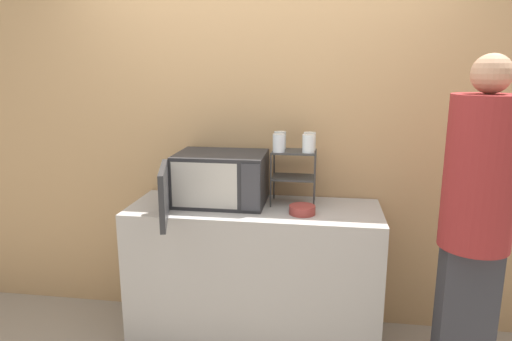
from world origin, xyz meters
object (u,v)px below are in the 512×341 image
(glass_back_right, at_px, (310,141))
(glass_front_right, at_px, (308,144))
(glass_back_left, at_px, (280,140))
(bowl, at_px, (302,210))
(glass_front_left, at_px, (279,143))
(microwave, at_px, (219,179))
(dish_rack, at_px, (294,166))
(person, at_px, (476,216))

(glass_back_right, bearing_deg, glass_front_right, -92.50)
(glass_back_left, height_order, bowl, glass_back_left)
(glass_front_right, bearing_deg, glass_back_left, 151.07)
(glass_front_left, bearing_deg, microwave, -178.06)
(dish_rack, xyz_separation_m, glass_front_left, (-0.09, -0.06, 0.15))
(dish_rack, height_order, glass_back_right, glass_back_right)
(glass_back_right, bearing_deg, person, -32.52)
(dish_rack, relative_size, glass_back_left, 3.09)
(glass_back_right, bearing_deg, glass_back_left, 177.53)
(microwave, height_order, person, person)
(microwave, relative_size, glass_front_right, 7.50)
(dish_rack, xyz_separation_m, glass_back_right, (0.10, 0.05, 0.15))
(glass_back_left, distance_m, person, 1.22)
(glass_front_left, bearing_deg, glass_back_right, 28.47)
(glass_front_right, bearing_deg, glass_front_left, -177.91)
(bowl, relative_size, person, 0.09)
(glass_back_right, xyz_separation_m, bowl, (-0.03, -0.25, -0.38))
(microwave, distance_m, glass_back_right, 0.63)
(microwave, height_order, glass_back_left, glass_back_left)
(dish_rack, height_order, glass_front_left, glass_front_left)
(glass_front_left, height_order, glass_back_right, same)
(glass_front_right, distance_m, glass_back_left, 0.21)
(glass_back_left, bearing_deg, microwave, -162.10)
(microwave, xyz_separation_m, bowl, (0.54, -0.14, -0.14))
(bowl, bearing_deg, glass_back_right, 83.95)
(glass_back_right, relative_size, person, 0.06)
(dish_rack, relative_size, glass_back_right, 3.09)
(glass_back_left, bearing_deg, glass_back_right, -2.47)
(glass_front_right, height_order, glass_back_left, same)
(glass_front_right, xyz_separation_m, person, (0.86, -0.45, -0.27))
(glass_back_right, distance_m, person, 1.05)
(glass_front_left, height_order, glass_front_right, same)
(glass_front_left, relative_size, bowl, 0.71)
(glass_front_right, xyz_separation_m, glass_back_left, (-0.19, 0.10, 0.00))
(microwave, xyz_separation_m, glass_back_right, (0.57, 0.11, 0.24))
(glass_back_right, xyz_separation_m, person, (0.86, -0.55, -0.27))
(glass_front_right, bearing_deg, glass_back_right, 87.50)
(glass_back_right, bearing_deg, microwave, -168.65)
(dish_rack, bearing_deg, microwave, -171.75)
(microwave, height_order, bowl, microwave)
(microwave, height_order, dish_rack, dish_rack)
(bowl, bearing_deg, glass_front_right, 81.83)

